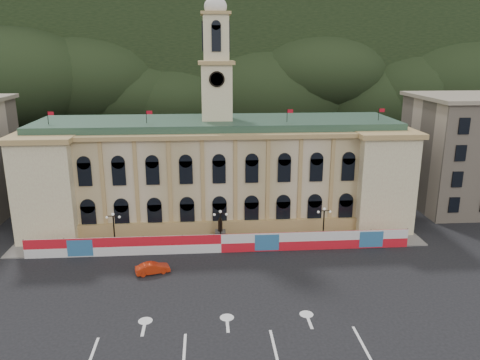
{
  "coord_description": "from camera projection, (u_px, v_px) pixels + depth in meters",
  "views": [
    {
      "loc": [
        -1.75,
        -41.43,
        25.64
      ],
      "look_at": [
        2.69,
        18.0,
        8.96
      ],
      "focal_mm": 35.0,
      "sensor_mm": 36.0,
      "label": 1
    }
  ],
  "objects": [
    {
      "name": "ground",
      "position": [
        227.0,
        315.0,
        46.82
      ],
      "size": [
        260.0,
        260.0,
        0.0
      ],
      "primitive_type": "plane",
      "color": "black",
      "rests_on": "ground"
    },
    {
      "name": "lane_markings",
      "position": [
        229.0,
        345.0,
        42.02
      ],
      "size": [
        26.0,
        10.0,
        0.02
      ],
      "primitive_type": null,
      "color": "white",
      "rests_on": "ground"
    },
    {
      "name": "hill_ridge",
      "position": [
        209.0,
        68.0,
        158.72
      ],
      "size": [
        230.0,
        80.0,
        64.0
      ],
      "color": "black",
      "rests_on": "ground"
    },
    {
      "name": "city_hall",
      "position": [
        218.0,
        170.0,
        71.24
      ],
      "size": [
        56.2,
        17.6,
        37.1
      ],
      "color": "beige",
      "rests_on": "ground"
    },
    {
      "name": "side_building_right",
      "position": [
        477.0,
        152.0,
        77.1
      ],
      "size": [
        21.0,
        17.0,
        18.6
      ],
      "color": "#BAA68F",
      "rests_on": "ground"
    },
    {
      "name": "hoarding_fence",
      "position": [
        222.0,
        243.0,
        60.96
      ],
      "size": [
        50.0,
        0.44,
        2.5
      ],
      "color": "red",
      "rests_on": "ground"
    },
    {
      "name": "pavement",
      "position": [
        221.0,
        243.0,
        63.85
      ],
      "size": [
        56.0,
        5.5,
        0.16
      ],
      "primitive_type": "cube",
      "color": "slate",
      "rests_on": "ground"
    },
    {
      "name": "statue",
      "position": [
        220.0,
        235.0,
        63.79
      ],
      "size": [
        1.4,
        1.4,
        3.72
      ],
      "color": "#595651",
      "rests_on": "ground"
    },
    {
      "name": "lamp_left",
      "position": [
        114.0,
        228.0,
        61.32
      ],
      "size": [
        1.96,
        0.44,
        5.15
      ],
      "color": "black",
      "rests_on": "ground"
    },
    {
      "name": "lamp_center",
      "position": [
        220.0,
        225.0,
        62.32
      ],
      "size": [
        1.96,
        0.44,
        5.15
      ],
      "color": "black",
      "rests_on": "ground"
    },
    {
      "name": "lamp_right",
      "position": [
        324.0,
        222.0,
        63.32
      ],
      "size": [
        1.96,
        0.44,
        5.15
      ],
      "color": "black",
      "rests_on": "ground"
    },
    {
      "name": "red_sedan",
      "position": [
        153.0,
        268.0,
        55.32
      ],
      "size": [
        3.53,
        4.76,
        1.32
      ],
      "primitive_type": "imported",
      "rotation": [
        0.0,
        0.0,
        1.85
      ],
      "color": "#B9280D",
      "rests_on": "ground"
    }
  ]
}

